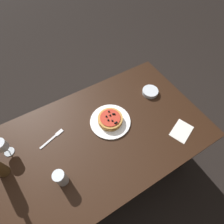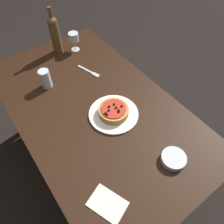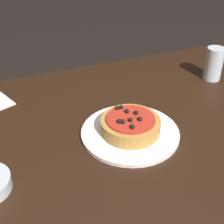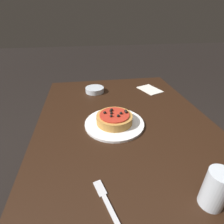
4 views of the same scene
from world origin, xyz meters
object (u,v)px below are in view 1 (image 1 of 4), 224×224
at_px(side_bowl, 150,92).
at_px(fork, 53,138).
at_px(dining_table, 99,141).
at_px(water_cup, 61,178).
at_px(pizza, 110,119).
at_px(wine_glass, 1,146).
at_px(dinner_plate, 110,121).

relative_size(side_bowl, fork, 0.68).
distance_m(dining_table, water_cup, 0.39).
height_order(dining_table, water_cup, water_cup).
bearing_deg(pizza, water_cup, -155.13).
bearing_deg(side_bowl, fork, 178.44).
height_order(dining_table, fork, fork).
height_order(dining_table, wine_glass, wine_glass).
distance_m(wine_glass, fork, 0.31).
bearing_deg(dining_table, dinner_plate, 24.65).
relative_size(dining_table, wine_glass, 10.80).
height_order(dinner_plate, wine_glass, wine_glass).
relative_size(dinner_plate, fork, 1.57).
xyz_separation_m(dinner_plate, wine_glass, (-0.69, 0.14, 0.10)).
xyz_separation_m(water_cup, side_bowl, (0.87, 0.28, -0.05)).
height_order(pizza, fork, pizza).
bearing_deg(side_bowl, pizza, -170.63).
xyz_separation_m(dining_table, pizza, (0.13, 0.06, 0.12)).
bearing_deg(water_cup, pizza, 24.87).
relative_size(wine_glass, fork, 0.76).
distance_m(pizza, fork, 0.42).
relative_size(water_cup, side_bowl, 1.01).
bearing_deg(dining_table, wine_glass, 160.35).
xyz_separation_m(pizza, side_bowl, (0.42, 0.07, -0.02)).
bearing_deg(wine_glass, dining_table, -19.65).
bearing_deg(water_cup, dinner_plate, 24.89).
height_order(pizza, wine_glass, wine_glass).
bearing_deg(dining_table, fork, 151.49).
bearing_deg(side_bowl, wine_glass, 176.26).
bearing_deg(dining_table, pizza, 24.58).
distance_m(water_cup, fork, 0.31).
xyz_separation_m(dining_table, dinner_plate, (0.13, 0.06, 0.09)).
height_order(wine_glass, water_cup, wine_glass).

